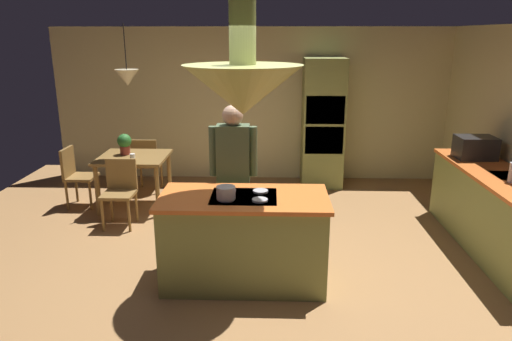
{
  "coord_description": "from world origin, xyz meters",
  "views": [
    {
      "loc": [
        0.26,
        -4.47,
        2.42
      ],
      "look_at": [
        0.1,
        0.4,
        1.0
      ],
      "focal_mm": 32.78,
      "sensor_mm": 36.0,
      "label": 1
    }
  ],
  "objects": [
    {
      "name": "chair_at_corner",
      "position": [
        -2.56,
        1.9,
        0.5
      ],
      "size": [
        0.4,
        0.4,
        0.87
      ],
      "rotation": [
        0.0,
        0.0,
        1.57
      ],
      "color": "olive",
      "rests_on": "ground"
    },
    {
      "name": "cup_on_table",
      "position": [
        -1.64,
        1.68,
        0.81
      ],
      "size": [
        0.07,
        0.07,
        0.09
      ],
      "primitive_type": "cylinder",
      "color": "white",
      "rests_on": "dining_table"
    },
    {
      "name": "counter_run_right",
      "position": [
        2.84,
        0.6,
        0.47
      ],
      "size": [
        0.73,
        2.52,
        0.91
      ],
      "color": "#8C934C",
      "rests_on": "ground"
    },
    {
      "name": "potted_plant_on_table",
      "position": [
        -1.84,
        2.0,
        0.93
      ],
      "size": [
        0.2,
        0.2,
        0.3
      ],
      "color": "#99382D",
      "rests_on": "dining_table"
    },
    {
      "name": "range_hood",
      "position": [
        0.0,
        -0.2,
        1.97
      ],
      "size": [
        1.1,
        1.1,
        1.0
      ],
      "color": "#8C934C"
    },
    {
      "name": "kitchen_island",
      "position": [
        0.0,
        -0.2,
        0.46
      ],
      "size": [
        1.65,
        0.83,
        0.93
      ],
      "color": "#8C934C",
      "rests_on": "ground"
    },
    {
      "name": "wall_back",
      "position": [
        0.0,
        3.45,
        1.27
      ],
      "size": [
        6.8,
        0.1,
        2.55
      ],
      "primitive_type": "cube",
      "color": "beige",
      "rests_on": "ground"
    },
    {
      "name": "dining_table",
      "position": [
        -1.7,
        1.9,
        0.65
      ],
      "size": [
        0.95,
        0.89,
        0.76
      ],
      "color": "olive",
      "rests_on": "ground"
    },
    {
      "name": "cooking_pot_on_cooktop",
      "position": [
        -0.16,
        -0.33,
        0.99
      ],
      "size": [
        0.18,
        0.18,
        0.12
      ],
      "primitive_type": "cylinder",
      "color": "#B2B2B7",
      "rests_on": "kitchen_island"
    },
    {
      "name": "chair_facing_island",
      "position": [
        -1.7,
        1.23,
        0.5
      ],
      "size": [
        0.4,
        0.4,
        0.87
      ],
      "color": "olive",
      "rests_on": "ground"
    },
    {
      "name": "pendant_light_over_table",
      "position": [
        -1.7,
        1.9,
        1.86
      ],
      "size": [
        0.32,
        0.32,
        0.82
      ],
      "color": "beige"
    },
    {
      "name": "person_at_island",
      "position": [
        -0.15,
        0.48,
        0.98
      ],
      "size": [
        0.53,
        0.23,
        1.7
      ],
      "color": "tan",
      "rests_on": "ground"
    },
    {
      "name": "chair_by_back_wall",
      "position": [
        -1.7,
        2.57,
        0.5
      ],
      "size": [
        0.4,
        0.4,
        0.87
      ],
      "rotation": [
        0.0,
        0.0,
        3.14
      ],
      "color": "olive",
      "rests_on": "ground"
    },
    {
      "name": "oven_tower",
      "position": [
        1.1,
        3.04,
        1.04
      ],
      "size": [
        0.66,
        0.62,
        2.07
      ],
      "color": "#8C934C",
      "rests_on": "ground"
    },
    {
      "name": "ground",
      "position": [
        0.0,
        0.0,
        0.0
      ],
      "size": [
        8.16,
        8.16,
        0.0
      ],
      "primitive_type": "plane",
      "color": "#9E7042"
    },
    {
      "name": "microwave_on_counter",
      "position": [
        2.84,
        1.34,
        1.05
      ],
      "size": [
        0.46,
        0.36,
        0.28
      ],
      "primitive_type": "cube",
      "color": "#232326",
      "rests_on": "counter_run_right"
    }
  ]
}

